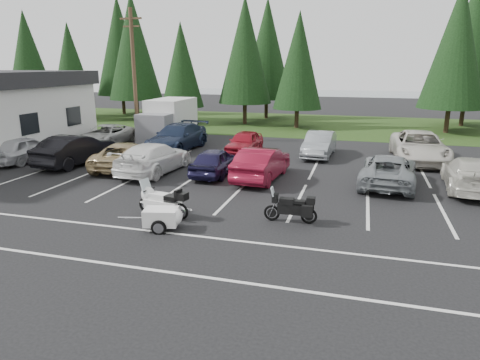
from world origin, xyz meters
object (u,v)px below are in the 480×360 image
Objects in this scene: car_near_2 at (127,155)px; car_near_3 at (154,158)px; utility_pole at (134,74)px; car_far_3 at (319,144)px; car_near_1 at (76,150)px; box_truck at (166,121)px; car_far_4 at (419,147)px; car_far_0 at (106,135)px; cargo_trailer at (161,219)px; adventure_motorcycle at (290,205)px; car_far_2 at (244,142)px; car_near_6 at (388,170)px; car_near_0 at (25,149)px; car_near_4 at (215,162)px; car_near_7 at (471,174)px; touring_motorcycle at (163,199)px; car_near_5 at (262,163)px; car_far_1 at (177,137)px.

car_near_2 is 1.84m from car_near_3.
utility_pole reaches higher than car_far_3.
car_near_1 is at bearing -2.62° from car_near_3.
car_far_3 reaches higher than car_near_2.
box_truck is 8.42m from car_near_1.
car_far_3 is at bearing 179.96° from car_far_4.
car_far_0 is (-6.62, 5.96, -0.07)m from car_near_3.
cargo_trailer is at bearing 144.32° from car_near_1.
adventure_motorcycle is at bearing 11.29° from cargo_trailer.
car_far_2 is (3.14, 5.84, -0.06)m from car_near_3.
car_near_6 is at bearing 32.61° from cargo_trailer.
car_far_0 is 19.81m from car_far_4.
car_near_6 is at bearing -176.76° from car_near_0.
car_near_0 reaches higher than car_far_3.
car_near_4 is (11.28, 0.06, -0.05)m from car_near_0.
car_near_3 is (3.48, -8.74, -0.69)m from box_truck.
car_near_7 is 9.15m from adventure_motorcycle.
adventure_motorcycle is (4.52, 0.64, -0.04)m from touring_motorcycle.
car_far_4 is (7.65, 6.29, 0.06)m from car_near_5.
car_near_5 is at bearing -35.07° from car_far_1.
car_far_1 is (-1.32, 5.80, 0.06)m from car_near_3.
car_near_4 is 7.49m from car_far_3.
car_near_6 is at bearing -28.41° from box_truck.
car_near_5 is at bearing -65.67° from car_far_2.
box_truck reaches higher than car_far_2.
car_near_0 is 0.71× the size of car_far_4.
car_near_2 is at bearing -159.72° from car_far_4.
car_near_6 is 6.06m from car_far_4.
car_near_7 is 13.44m from cargo_trailer.
car_far_4 is 2.93× the size of adventure_motorcycle.
adventure_motorcycle is at bearing 144.54° from car_near_2.
car_far_1 is 13.82m from cargo_trailer.
car_near_0 reaches higher than car_near_4.
car_near_4 is at bearing -42.50° from utility_pole.
box_truck is 1.12× the size of car_near_7.
car_far_3 is (-7.04, 5.47, -0.01)m from car_near_7.
car_far_3 is at bearing 81.46° from touring_motorcycle.
car_near_6 is at bearing -53.98° from car_far_3.
car_far_1 is at bearing 98.23° from cargo_trailer.
car_near_4 is (3.13, 0.36, -0.08)m from car_near_3.
car_near_1 is 4.98m from car_near_3.
adventure_motorcycle is at bearing 19.24° from touring_motorcycle.
car_near_1 reaches higher than adventure_motorcycle.
car_near_3 reaches higher than car_near_0.
car_near_7 is at bearing -23.43° from box_truck.
car_near_7 is at bearing -176.66° from car_near_0.
car_near_2 is 13.06m from car_near_6.
car_near_6 is 6.67m from car_far_3.
car_near_3 is at bearing 6.44° from car_near_5.
touring_motorcycle reaches higher than cargo_trailer.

